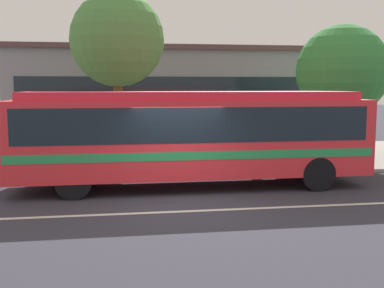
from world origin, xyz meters
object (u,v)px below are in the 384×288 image
at_px(pedestrian_standing_by_tree, 127,146).
at_px(street_tree_near_stop, 117,40).
at_px(transit_bus, 191,132).
at_px(street_tree_mid_block, 342,71).
at_px(pedestrian_walking_along_curb, 206,137).
at_px(pedestrian_waiting_near_sign, 260,139).
at_px(bus_stop_sign, 279,123).

relative_size(pedestrian_standing_by_tree, street_tree_near_stop, 0.25).
relative_size(transit_bus, street_tree_mid_block, 1.99).
relative_size(pedestrian_walking_along_curb, street_tree_mid_block, 0.33).
bearing_deg(pedestrian_waiting_near_sign, pedestrian_standing_by_tree, -170.51).
bearing_deg(transit_bus, pedestrian_walking_along_curb, 72.21).
distance_m(bus_stop_sign, street_tree_near_stop, 6.88).
height_order(pedestrian_standing_by_tree, street_tree_mid_block, street_tree_mid_block).
bearing_deg(pedestrian_waiting_near_sign, street_tree_mid_block, 15.27).
bearing_deg(transit_bus, pedestrian_standing_by_tree, 136.15).
distance_m(transit_bus, street_tree_near_stop, 5.92).
bearing_deg(street_tree_mid_block, bus_stop_sign, -148.95).
xyz_separation_m(pedestrian_standing_by_tree, street_tree_near_stop, (-0.26, 2.74, 3.71)).
bearing_deg(transit_bus, street_tree_mid_block, 28.83).
bearing_deg(pedestrian_waiting_near_sign, bus_stop_sign, -67.78).
distance_m(pedestrian_standing_by_tree, street_tree_mid_block, 9.02).
height_order(pedestrian_walking_along_curb, street_tree_mid_block, street_tree_mid_block).
bearing_deg(pedestrian_walking_along_curb, bus_stop_sign, -36.10).
xyz_separation_m(pedestrian_walking_along_curb, street_tree_near_stop, (-3.21, 1.24, 3.63)).
relative_size(pedestrian_standing_by_tree, street_tree_mid_block, 0.31).
distance_m(pedestrian_waiting_near_sign, street_tree_mid_block, 4.52).
bearing_deg(bus_stop_sign, street_tree_near_stop, 152.18).
bearing_deg(transit_bus, street_tree_near_stop, 115.22).
relative_size(pedestrian_waiting_near_sign, bus_stop_sign, 0.65).
bearing_deg(pedestrian_standing_by_tree, street_tree_near_stop, 95.33).
distance_m(transit_bus, pedestrian_standing_by_tree, 2.69).
distance_m(pedestrian_walking_along_curb, street_tree_mid_block, 6.04).
distance_m(pedestrian_walking_along_curb, pedestrian_standing_by_tree, 3.32).
distance_m(pedestrian_standing_by_tree, bus_stop_sign, 5.27).
xyz_separation_m(transit_bus, pedestrian_standing_by_tree, (-1.89, 1.82, -0.61)).
bearing_deg(pedestrian_walking_along_curb, pedestrian_standing_by_tree, -153.06).
xyz_separation_m(transit_bus, pedestrian_walking_along_curb, (1.06, 3.32, -0.52)).
height_order(transit_bus, pedestrian_standing_by_tree, transit_bus).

